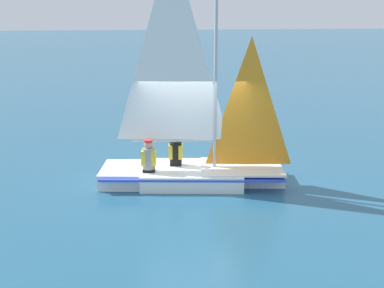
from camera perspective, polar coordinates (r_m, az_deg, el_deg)
The scene contains 4 objects.
ground_plane at distance 11.93m, azimuth 0.00°, elevation -4.55°, with size 260.00×260.00×0.00m, color #235675.
sailboat_main at distance 11.70m, azimuth -0.07°, elevation -1.13°, with size 2.48×4.62×5.72m.
sailor_helm at distance 11.95m, azimuth -1.94°, elevation -1.35°, with size 0.35×0.39×1.16m.
sailor_crew at distance 11.49m, azimuth -5.15°, elevation -2.07°, with size 0.35×0.39×1.16m.
Camera 1 is at (-11.03, 2.17, 3.99)m, focal length 45.00 mm.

